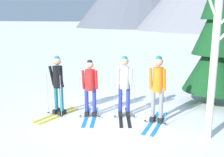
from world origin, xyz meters
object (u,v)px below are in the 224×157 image
(skier_in_white, at_px, (124,82))
(skier_in_black, at_px, (58,83))
(pine_tree_mid, at_px, (216,39))
(skier_in_red, at_px, (90,86))
(skier_in_orange, at_px, (158,85))
(birch_tree_tall, at_px, (216,37))

(skier_in_white, bearing_deg, skier_in_black, -161.05)
(skier_in_black, bearing_deg, pine_tree_mid, 34.68)
(skier_in_black, height_order, skier_in_red, skier_in_black)
(skier_in_red, height_order, pine_tree_mid, pine_tree_mid)
(pine_tree_mid, bearing_deg, skier_in_red, -140.71)
(skier_in_orange, height_order, pine_tree_mid, pine_tree_mid)
(birch_tree_tall, bearing_deg, skier_in_black, -179.90)
(skier_in_black, xyz_separation_m, pine_tree_mid, (4.09, 2.83, 1.16))
(skier_in_black, bearing_deg, skier_in_red, 14.38)
(skier_in_white, distance_m, pine_tree_mid, 3.37)
(skier_in_white, height_order, pine_tree_mid, pine_tree_mid)
(skier_in_orange, height_order, birch_tree_tall, birch_tree_tall)
(skier_in_black, distance_m, skier_in_white, 1.91)
(skier_in_black, relative_size, skier_in_red, 1.06)
(skier_in_orange, bearing_deg, skier_in_red, -171.06)
(pine_tree_mid, bearing_deg, skier_in_orange, -119.57)
(skier_in_orange, distance_m, birch_tree_tall, 1.98)
(skier_in_white, height_order, skier_in_orange, skier_in_orange)
(skier_in_orange, distance_m, pine_tree_mid, 2.86)
(skier_in_red, height_order, skier_in_white, skier_in_white)
(skier_in_orange, bearing_deg, skier_in_black, -169.24)
(pine_tree_mid, relative_size, birch_tree_tall, 0.98)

